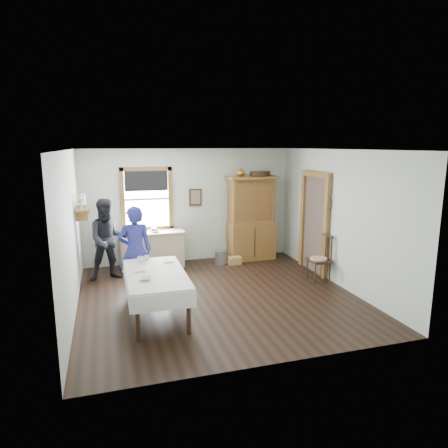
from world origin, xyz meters
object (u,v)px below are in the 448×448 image
object	(u,v)px
spindle_chair	(319,258)
wicker_basket	(234,260)
dining_table	(156,294)
china_hutch	(251,218)
work_counter	(152,249)
woman_blue	(135,254)
pail	(221,257)
figure_dark	(108,242)

from	to	relation	value
spindle_chair	wicker_basket	xyz separation A→B (m)	(-1.30, 1.62, -0.40)
dining_table	china_hutch	bearing A→B (deg)	45.47
spindle_chair	dining_table	bearing A→B (deg)	-169.57
work_counter	spindle_chair	xyz separation A→B (m)	(3.18, -1.98, 0.07)
dining_table	spindle_chair	bearing A→B (deg)	12.55
woman_blue	pail	bearing A→B (deg)	-144.60
pail	figure_dark	bearing A→B (deg)	-171.56
pail	woman_blue	distance (m)	2.61
china_hutch	woman_blue	xyz separation A→B (m)	(-2.92, -1.63, -0.24)
woman_blue	work_counter	bearing A→B (deg)	-105.75
spindle_chair	wicker_basket	world-z (taller)	spindle_chair
work_counter	dining_table	bearing A→B (deg)	-95.65
dining_table	wicker_basket	size ratio (longest dim) A/B	5.96
china_hutch	figure_dark	bearing A→B (deg)	-171.83
work_counter	wicker_basket	bearing A→B (deg)	-10.97
dining_table	woman_blue	bearing A→B (deg)	102.41
dining_table	spindle_chair	xyz separation A→B (m)	(3.44, 0.77, 0.12)
china_hutch	dining_table	bearing A→B (deg)	-136.04
dining_table	figure_dark	world-z (taller)	figure_dark
spindle_chair	pail	size ratio (longest dim) A/B	3.07
work_counter	figure_dark	size ratio (longest dim) A/B	0.92
woman_blue	figure_dark	xyz separation A→B (m)	(-0.47, 1.06, 0.01)
china_hutch	spindle_chair	world-z (taller)	china_hutch
work_counter	spindle_chair	distance (m)	3.75
pail	woman_blue	size ratio (longest dim) A/B	0.20
work_counter	figure_dark	world-z (taller)	figure_dark
wicker_basket	woman_blue	distance (m)	2.79
dining_table	figure_dark	size ratio (longest dim) A/B	1.17
figure_dark	pail	bearing A→B (deg)	0.04
work_counter	woman_blue	world-z (taller)	woman_blue
work_counter	wicker_basket	size ratio (longest dim) A/B	4.68
dining_table	pail	distance (m)	3.14
china_hutch	spindle_chair	size ratio (longest dim) A/B	2.09
work_counter	pail	distance (m)	1.63
pail	wicker_basket	distance (m)	0.32
woman_blue	figure_dark	distance (m)	1.16
pail	wicker_basket	world-z (taller)	pail
spindle_chair	woman_blue	size ratio (longest dim) A/B	0.63
dining_table	figure_dark	xyz separation A→B (m)	(-0.71, 2.14, 0.42)
spindle_chair	pail	xyz separation A→B (m)	(-1.59, 1.76, -0.33)
dining_table	figure_dark	distance (m)	2.30
dining_table	wicker_basket	world-z (taller)	dining_table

